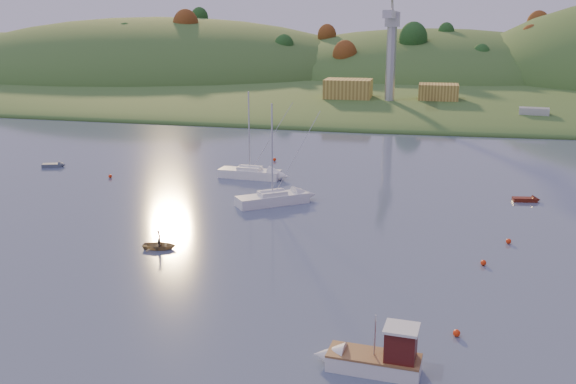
% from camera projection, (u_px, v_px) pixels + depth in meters
% --- Properties ---
extents(far_shore, '(620.00, 220.00, 1.50)m').
position_uv_depth(far_shore, '(403.00, 75.00, 253.14)').
color(far_shore, '#395421').
rests_on(far_shore, ground).
extents(shore_slope, '(640.00, 150.00, 7.00)m').
position_uv_depth(shore_slope, '(392.00, 92.00, 191.87)').
color(shore_slope, '#395421').
rests_on(shore_slope, ground).
extents(hill_left_far, '(120.00, 100.00, 32.00)m').
position_uv_depth(hill_left_far, '(21.00, 71.00, 272.68)').
color(hill_left_far, '#395421').
rests_on(hill_left_far, ground).
extents(hill_left, '(170.00, 140.00, 44.00)m').
position_uv_depth(hill_left, '(160.00, 77.00, 243.81)').
color(hill_left, '#395421').
rests_on(hill_left, ground).
extents(hill_center, '(140.00, 120.00, 36.00)m').
position_uv_depth(hill_center, '(428.00, 79.00, 232.18)').
color(hill_center, '#395421').
rests_on(hill_center, ground).
extents(hillside_trees, '(280.00, 50.00, 32.00)m').
position_uv_depth(hillside_trees, '(396.00, 85.00, 210.72)').
color(hillside_trees, '#19471A').
rests_on(hillside_trees, ground).
extents(wharf, '(42.00, 16.00, 2.40)m').
position_uv_depth(wharf, '(402.00, 106.00, 149.97)').
color(wharf, slate).
rests_on(wharf, ground).
extents(shed_west, '(11.00, 8.00, 4.80)m').
position_uv_depth(shed_west, '(348.00, 89.00, 152.72)').
color(shed_west, olive).
rests_on(shed_west, wharf).
extents(shed_east, '(9.00, 7.00, 4.00)m').
position_uv_depth(shed_east, '(438.00, 93.00, 149.34)').
color(shed_east, olive).
rests_on(shed_east, wharf).
extents(dock_crane, '(3.20, 28.00, 20.30)m').
position_uv_depth(dock_crane, '(391.00, 37.00, 143.06)').
color(dock_crane, '#B7B7BC').
rests_on(dock_crane, wharf).
extents(fishing_boat, '(6.77, 2.61, 4.23)m').
position_uv_depth(fishing_boat, '(367.00, 356.00, 39.04)').
color(fishing_boat, silver).
rests_on(fishing_boat, ground).
extents(sailboat_near, '(8.26, 7.16, 11.74)m').
position_uv_depth(sailboat_near, '(272.00, 198.00, 74.40)').
color(sailboat_near, white).
rests_on(sailboat_near, ground).
extents(sailboat_far, '(8.59, 3.17, 11.68)m').
position_uv_depth(sailboat_far, '(250.00, 172.00, 86.88)').
color(sailboat_far, white).
rests_on(sailboat_far, ground).
extents(canoe, '(3.54, 2.84, 0.65)m').
position_uv_depth(canoe, '(160.00, 245.00, 59.97)').
color(canoe, '#A28B59').
rests_on(canoe, ground).
extents(paddler, '(0.50, 0.65, 1.61)m').
position_uv_depth(paddler, '(160.00, 241.00, 59.85)').
color(paddler, black).
rests_on(paddler, ground).
extents(red_tender, '(3.34, 1.57, 1.09)m').
position_uv_depth(red_tender, '(530.00, 200.00, 75.69)').
color(red_tender, '#58180C').
rests_on(red_tender, ground).
extents(grey_dinghy, '(3.51, 2.30, 1.23)m').
position_uv_depth(grey_dinghy, '(57.00, 165.00, 93.58)').
color(grey_dinghy, '#4E5B67').
rests_on(grey_dinghy, ground).
extents(work_vessel, '(14.03, 6.46, 3.48)m').
position_uv_depth(work_vessel, '(533.00, 119.00, 131.06)').
color(work_vessel, '#515B6B').
rests_on(work_vessel, ground).
extents(buoy_0, '(0.50, 0.50, 0.50)m').
position_uv_depth(buoy_0, '(457.00, 333.00, 43.34)').
color(buoy_0, red).
rests_on(buoy_0, ground).
extents(buoy_1, '(0.50, 0.50, 0.50)m').
position_uv_depth(buoy_1, '(509.00, 241.00, 61.35)').
color(buoy_1, red).
rests_on(buoy_1, ground).
extents(buoy_2, '(0.50, 0.50, 0.50)m').
position_uv_depth(buoy_2, '(110.00, 176.00, 86.96)').
color(buoy_2, red).
rests_on(buoy_2, ground).
extents(buoy_3, '(0.50, 0.50, 0.50)m').
position_uv_depth(buoy_3, '(275.00, 159.00, 97.42)').
color(buoy_3, red).
rests_on(buoy_3, ground).
extents(buoy_4, '(0.50, 0.50, 0.50)m').
position_uv_depth(buoy_4, '(483.00, 263.00, 55.92)').
color(buoy_4, red).
rests_on(buoy_4, ground).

